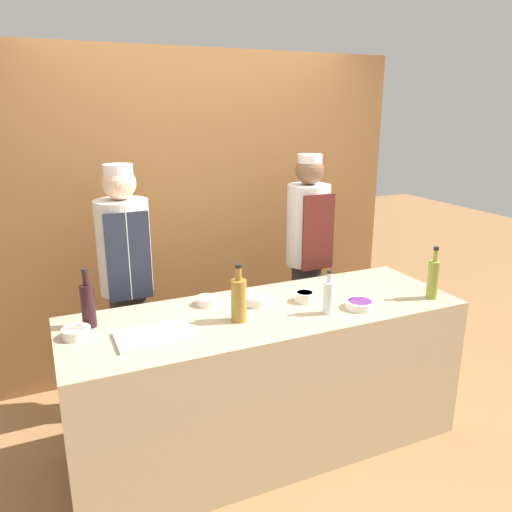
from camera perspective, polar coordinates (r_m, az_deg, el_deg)
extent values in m
plane|color=olive|center=(3.31, 1.16, -20.48)|extent=(14.00, 14.00, 0.00)
cube|color=brown|center=(3.90, -6.66, 4.74)|extent=(3.22, 0.18, 2.40)
cube|color=tan|center=(3.06, 1.21, -13.85)|extent=(2.28, 0.77, 0.89)
cylinder|color=white|center=(2.94, 11.77, -5.44)|extent=(0.17, 0.17, 0.04)
cylinder|color=#703384|center=(2.94, 11.78, -5.16)|extent=(0.14, 0.14, 0.01)
cylinder|color=white|center=(2.94, -5.61, -5.11)|extent=(0.13, 0.13, 0.05)
cylinder|color=silver|center=(2.94, -5.61, -4.82)|extent=(0.11, 0.11, 0.01)
cylinder|color=white|center=(2.99, 5.59, -4.66)|extent=(0.12, 0.12, 0.06)
cylinder|color=brown|center=(2.98, 5.60, -4.30)|extent=(0.09, 0.09, 0.02)
cylinder|color=white|center=(2.69, -19.84, -8.25)|extent=(0.14, 0.14, 0.05)
cylinder|color=yellow|center=(2.68, -19.88, -7.91)|extent=(0.12, 0.12, 0.01)
cylinder|color=white|center=(2.93, 0.06, -5.06)|extent=(0.16, 0.16, 0.05)
cylinder|color=green|center=(2.93, 0.06, -4.73)|extent=(0.13, 0.13, 0.02)
cube|color=white|center=(2.59, -11.45, -8.90)|extent=(0.39, 0.25, 0.02)
cylinder|color=olive|center=(2.68, -1.99, -5.12)|extent=(0.09, 0.09, 0.23)
cylinder|color=olive|center=(2.63, -2.02, -2.06)|extent=(0.03, 0.03, 0.07)
cylinder|color=black|center=(2.62, -2.03, -1.13)|extent=(0.04, 0.04, 0.02)
cylinder|color=olive|center=(3.18, 19.57, -2.58)|extent=(0.07, 0.07, 0.23)
cylinder|color=olive|center=(3.14, 19.83, 0.03)|extent=(0.03, 0.03, 0.07)
cylinder|color=black|center=(3.12, 19.91, 0.82)|extent=(0.03, 0.03, 0.02)
cylinder|color=black|center=(2.76, -18.63, -5.45)|extent=(0.07, 0.07, 0.23)
cylinder|color=black|center=(2.70, -18.92, -2.48)|extent=(0.03, 0.03, 0.07)
cylinder|color=black|center=(2.69, -19.01, -1.58)|extent=(0.03, 0.03, 0.02)
cylinder|color=silver|center=(2.81, 8.26, -4.78)|extent=(0.06, 0.06, 0.18)
cylinder|color=silver|center=(2.77, 8.36, -2.50)|extent=(0.02, 0.02, 0.06)
cylinder|color=black|center=(2.76, 8.39, -1.81)|extent=(0.03, 0.03, 0.02)
cylinder|color=#28282D|center=(3.50, -13.97, -10.52)|extent=(0.24, 0.24, 0.86)
cylinder|color=silver|center=(3.24, -14.86, 1.03)|extent=(0.33, 0.33, 0.59)
cube|color=#232838|center=(3.09, -14.34, -0.11)|extent=(0.26, 0.02, 0.55)
sphere|color=beige|center=(3.16, -15.40, 8.04)|extent=(0.21, 0.21, 0.21)
cylinder|color=white|center=(3.15, -15.51, 9.43)|extent=(0.18, 0.18, 0.07)
cylinder|color=#28282D|center=(3.90, 5.63, -7.01)|extent=(0.22, 0.22, 0.88)
cylinder|color=silver|center=(3.67, 5.96, 3.54)|extent=(0.31, 0.31, 0.59)
cube|color=#561E19|center=(3.55, 7.13, 2.66)|extent=(0.25, 0.02, 0.54)
sphere|color=brown|center=(3.60, 6.15, 9.71)|extent=(0.20, 0.20, 0.20)
cylinder|color=white|center=(3.59, 6.18, 10.92)|extent=(0.17, 0.17, 0.07)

